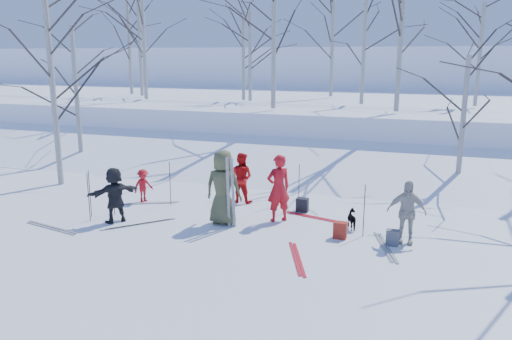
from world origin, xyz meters
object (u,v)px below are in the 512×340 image
at_px(dog, 353,220).
at_px(backpack_red, 340,230).
at_px(backpack_dark, 302,205).
at_px(skier_olive_center, 223,187).
at_px(backpack_grey, 393,238).
at_px(skier_red_north, 278,188).
at_px(skier_grey_west, 115,195).
at_px(skier_redor_behind, 241,178).
at_px(skier_red_seated, 143,186).
at_px(skier_cream_east, 406,212).

relative_size(dog, backpack_red, 1.41).
bearing_deg(backpack_dark, backpack_red, -52.23).
distance_m(skier_olive_center, backpack_grey, 4.50).
bearing_deg(skier_olive_center, backpack_red, 176.35).
relative_size(skier_red_north, backpack_dark, 4.62).
bearing_deg(skier_grey_west, backpack_grey, 130.72).
xyz_separation_m(dog, backpack_red, (-0.21, -0.81, -0.04)).
bearing_deg(backpack_dark, backpack_grey, -35.03).
bearing_deg(skier_redor_behind, skier_red_north, 144.61).
xyz_separation_m(skier_red_seated, backpack_grey, (7.56, -1.26, -0.32)).
xyz_separation_m(skier_red_north, skier_red_seated, (-4.47, 0.41, -0.41)).
height_order(skier_redor_behind, skier_red_seated, skier_redor_behind).
bearing_deg(backpack_dark, dog, -31.87).
xyz_separation_m(skier_cream_east, skier_grey_west, (-7.51, -0.93, -0.02)).
bearing_deg(skier_redor_behind, skier_cream_east, 163.57).
height_order(skier_redor_behind, skier_cream_east, skier_cream_east).
xyz_separation_m(skier_red_north, skier_grey_west, (-4.15, -1.53, -0.16)).
bearing_deg(skier_red_north, skier_redor_behind, -81.25).
bearing_deg(backpack_red, skier_cream_east, 7.53).
bearing_deg(backpack_grey, skier_olive_center, 178.03).
xyz_separation_m(skier_red_seated, backpack_dark, (4.89, 0.61, -0.31)).
height_order(skier_olive_center, skier_red_north, skier_olive_center).
bearing_deg(dog, backpack_dark, -58.91).
relative_size(skier_redor_behind, skier_red_seated, 1.51).
bearing_deg(skier_red_seated, skier_redor_behind, -46.90).
distance_m(skier_olive_center, dog, 3.53).
distance_m(skier_redor_behind, backpack_grey, 5.22).
relative_size(backpack_red, backpack_grey, 1.11).
relative_size(skier_red_north, skier_grey_west, 1.21).
height_order(skier_cream_east, dog, skier_cream_east).
height_order(backpack_grey, backpack_dark, backpack_dark).
bearing_deg(skier_red_seated, skier_grey_west, -146.07).
bearing_deg(backpack_red, dog, 75.46).
distance_m(skier_olive_center, skier_redor_behind, 2.10).
bearing_deg(backpack_grey, backpack_red, 177.41).
height_order(skier_grey_west, backpack_red, skier_grey_west).
xyz_separation_m(skier_red_north, backpack_grey, (3.10, -0.86, -0.73)).
bearing_deg(skier_redor_behind, skier_olive_center, 102.58).
height_order(skier_olive_center, backpack_dark, skier_olive_center).
xyz_separation_m(skier_redor_behind, backpack_grey, (4.69, -2.22, -0.58)).
bearing_deg(backpack_dark, skier_grey_west, -150.97).
distance_m(skier_olive_center, skier_red_north, 1.50).
distance_m(skier_red_north, backpack_red, 2.12).
distance_m(skier_cream_east, backpack_dark, 3.40).
relative_size(skier_grey_west, backpack_red, 3.63).
bearing_deg(skier_cream_east, skier_red_seated, 168.55).
xyz_separation_m(dog, backpack_grey, (1.05, -0.87, -0.06)).
xyz_separation_m(skier_cream_east, dog, (-1.32, 0.61, -0.53)).
bearing_deg(skier_cream_east, backpack_red, -176.61).
relative_size(skier_grey_west, backpack_dark, 3.81).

